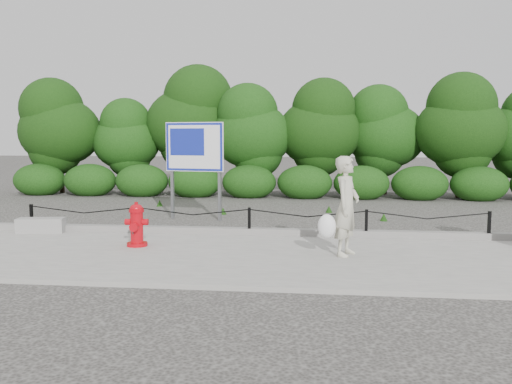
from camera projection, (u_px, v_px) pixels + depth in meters
The scene contains 9 objects.
ground at pixel (249, 238), 11.78m from camera, with size 90.00×90.00×0.00m, color #2D2B28.
sidewalk at pixel (235, 257), 9.80m from camera, with size 14.00×4.00×0.08m, color gray.
curb at pixel (250, 231), 11.82m from camera, with size 14.00×0.22×0.14m, color slate.
chain_barrier at pixel (249, 218), 11.74m from camera, with size 10.06×0.06×0.60m.
treeline at pixel (280, 127), 20.37m from camera, with size 20.36×3.73×4.83m.
fire_hydrant at pixel (137, 225), 10.56m from camera, with size 0.46×0.47×0.87m.
pedestrian at pixel (345, 207), 9.69m from camera, with size 0.83×0.77×1.79m.
concrete_block at pixel (41, 225), 12.04m from camera, with size 1.02×0.36×0.33m, color gray.
advertising_sign at pixel (194, 151), 14.21m from camera, with size 1.60×0.39×2.58m.
Camera 1 is at (1.47, -11.52, 2.24)m, focal length 38.00 mm.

